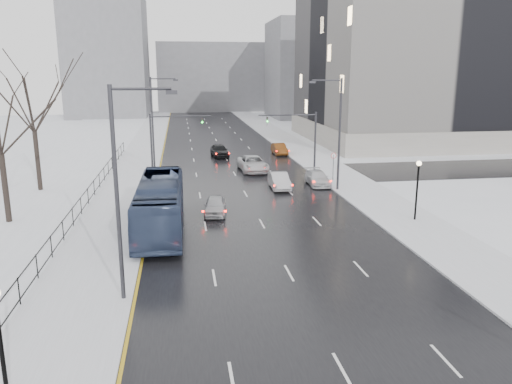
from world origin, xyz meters
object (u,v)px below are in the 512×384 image
lamppost_r_mid (418,182)px  mast_signal_left (162,138)px  tree_park_e (41,191)px  sedan_center_far (219,151)px  streetlight_l_far (155,119)px  no_uturn_sign (334,158)px  sedan_right_cross (253,164)px  streetlight_r_mid (337,129)px  sedan_center_near (215,205)px  bus (160,205)px  sedan_right_near (279,181)px  sedan_right_far (317,178)px  streetlight_l_near (121,185)px  sedan_right_distant (279,149)px  tree_park_d (10,223)px  mast_signal_right (305,135)px

lamppost_r_mid → mast_signal_left: (-18.33, 18.00, 1.16)m
tree_park_e → sedan_center_far: bearing=42.3°
streetlight_l_far → no_uturn_sign: 19.41m
mast_signal_left → sedan_right_cross: size_ratio=1.10×
streetlight_r_mid → lamppost_r_mid: 10.73m
sedan_center_near → bus: bearing=-134.3°
sedan_center_near → sedan_right_near: sedan_right_near is taller
no_uturn_sign → sedan_right_far: size_ratio=0.59×
sedan_right_near → bus: bearing=-132.5°
tree_park_e → bus: tree_park_e is taller
tree_park_e → sedan_right_near: bearing=-6.4°
streetlight_l_near → sedan_center_near: 15.64m
streetlight_r_mid → sedan_right_far: 5.59m
tree_park_e → sedan_right_distant: tree_park_e is taller
tree_park_d → lamppost_r_mid: 29.23m
streetlight_l_near → mast_signal_right: size_ratio=1.54×
mast_signal_right → mast_signal_left: same height
bus → sedan_center_far: bus is taller
streetlight_l_near → sedan_right_far: 27.68m
streetlight_l_far → sedan_center_near: streetlight_l_far is taller
tree_park_d → tree_park_e: tree_park_e is taller
sedan_right_distant → mast_signal_left: bearing=-140.2°
streetlight_r_mid → sedan_center_near: (-11.25, -6.05, -4.91)m
sedan_right_near → mast_signal_left: bearing=150.1°
streetlight_l_far → mast_signal_left: size_ratio=1.54×
no_uturn_sign → bus: 20.94m
mast_signal_right → sedan_right_distant: bearing=90.8°
mast_signal_right → sedan_right_near: (-3.99, -6.42, -3.33)m
mast_signal_left → sedan_right_distant: mast_signal_left is taller
lamppost_r_mid → sedan_right_far: lamppost_r_mid is taller
mast_signal_right → sedan_right_distant: (-0.18, 12.72, -3.36)m
streetlight_r_mid → streetlight_l_far: same height
sedan_right_cross → sedan_right_far: (5.09, -7.56, -0.15)m
tree_park_d → streetlight_l_far: size_ratio=1.25×
mast_signal_right → bus: mast_signal_right is taller
tree_park_d → bus: size_ratio=1.00×
tree_park_e → sedan_right_far: size_ratio=2.94×
tree_park_d → sedan_right_cross: (19.91, 16.06, 0.86)m
mast_signal_left → bus: mast_signal_left is taller
mast_signal_left → streetlight_r_mid: bearing=-27.3°
lamppost_r_mid → bus: 18.05m
tree_park_d → streetlight_r_mid: streetlight_r_mid is taller
sedan_center_far → sedan_right_distant: bearing=0.2°
streetlight_r_mid → sedan_right_far: bearing=111.2°
lamppost_r_mid → sedan_right_far: 13.25m
mast_signal_left → sedan_right_distant: 19.56m
no_uturn_sign → sedan_center_far: 18.83m
tree_park_d → mast_signal_left: 17.96m
streetlight_r_mid → no_uturn_sign: 5.30m
tree_park_e → sedan_center_near: bearing=-33.6°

